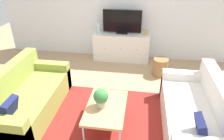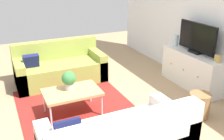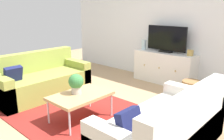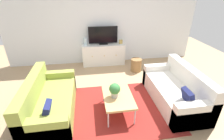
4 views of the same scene
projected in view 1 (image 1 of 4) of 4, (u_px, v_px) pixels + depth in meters
name	position (u px, v px, depth m)	size (l,w,h in m)	color
ground_plane	(108.00, 116.00, 3.62)	(10.00, 10.00, 0.00)	tan
wall_back	(124.00, 6.00, 5.17)	(6.40, 0.12, 2.70)	white
area_rug	(107.00, 122.00, 3.49)	(2.50, 1.90, 0.01)	maroon
couch_left_side	(25.00, 99.00, 3.58)	(0.86, 1.82, 0.84)	olive
couch_right_side	(198.00, 115.00, 3.21)	(0.86, 1.82, 0.84)	silver
coffee_table	(106.00, 108.00, 3.20)	(0.60, 0.91, 0.42)	tan
potted_plant	(101.00, 97.00, 3.10)	(0.23, 0.23, 0.31)	#B7B2A8
tv_console	(121.00, 47.00, 5.41)	(1.43, 0.47, 0.71)	white
flat_screen_tv	(122.00, 22.00, 5.11)	(0.95, 0.16, 0.59)	black
glass_vase	(99.00, 28.00, 5.25)	(0.11, 0.11, 0.24)	silver
mantel_clock	(146.00, 32.00, 5.13)	(0.11, 0.07, 0.13)	tan
wicker_basket	(160.00, 67.00, 4.76)	(0.34, 0.34, 0.41)	olive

